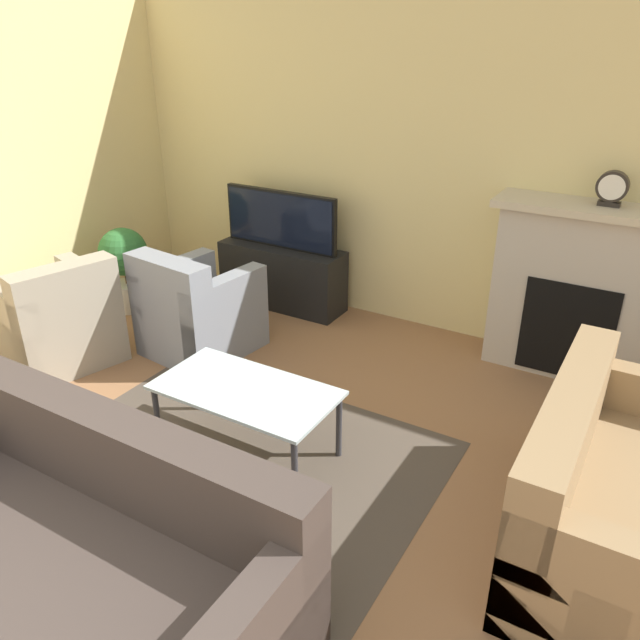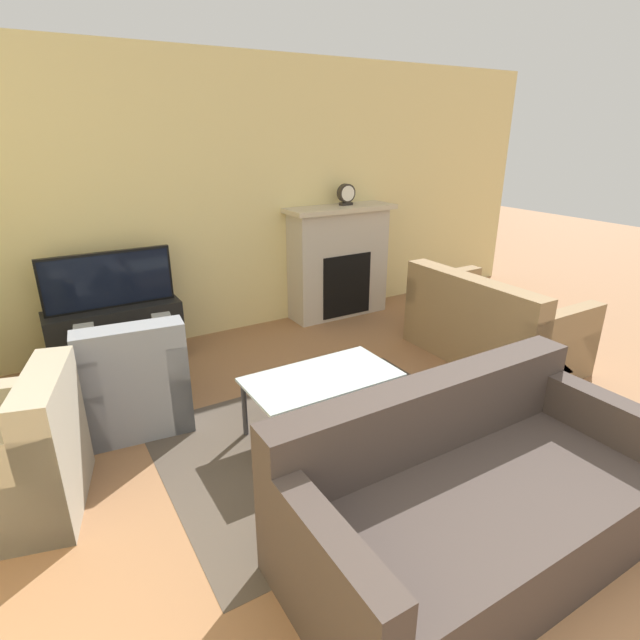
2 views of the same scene
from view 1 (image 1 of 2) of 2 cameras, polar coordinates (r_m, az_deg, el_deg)
name	(u,v)px [view 1 (image 1 of 2)]	position (r m, az deg, el deg)	size (l,w,h in m)	color
wall_back	(417,160)	(5.01, 8.83, 14.22)	(8.30, 0.06, 2.70)	beige
area_rug	(235,463)	(3.74, -7.76, -12.80)	(2.24, 1.75, 0.00)	#4C4238
fireplace	(578,288)	(4.69, 22.50, 2.73)	(1.23, 0.42, 1.24)	#BCB2A3
tv_stand	(282,276)	(5.56, -3.46, 4.02)	(1.14, 0.36, 0.55)	black
tv	(281,219)	(5.39, -3.62, 9.17)	(1.08, 0.06, 0.49)	black
couch_sectional	(77,566)	(2.94, -21.34, -20.23)	(1.93, 0.94, 0.82)	#3D332D
couch_loveseat	(622,505)	(3.32, 25.93, -14.99)	(0.89, 1.48, 0.82)	#8C704C
armchair_by_window	(57,323)	(5.00, -22.88, -0.25)	(0.96, 0.91, 0.82)	#9E937F
armchair_accent	(198,315)	(4.82, -11.13, 0.47)	(0.78, 0.83, 0.82)	gray
coffee_table	(246,395)	(3.60, -6.81, -6.84)	(1.04, 0.55, 0.43)	#333338
potted_plant	(124,262)	(5.67, -17.44, 5.05)	(0.41, 0.41, 0.74)	beige
mantel_clock	(612,188)	(4.48, 25.16, 10.87)	(0.20, 0.07, 0.23)	#28231E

